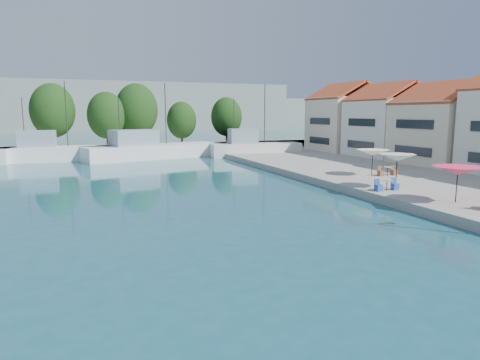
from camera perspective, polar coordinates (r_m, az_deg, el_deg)
name	(u,v)px	position (r m, az deg, el deg)	size (l,w,h in m)	color
quay_right	(452,171)	(46.90, 26.44, 1.10)	(32.00, 92.00, 0.60)	gray
quay_far	(107,150)	(68.72, -17.31, 3.83)	(90.00, 16.00, 0.60)	gray
hill_west	(17,107)	(162.32, -27.59, 8.66)	(180.00, 40.00, 16.00)	gray
hill_east	(203,113)	(188.77, -4.97, 8.91)	(140.00, 40.00, 12.00)	gray
building_04	(447,122)	(50.07, 25.85, 7.01)	(9.00, 8.80, 9.20)	beige
building_05	(388,118)	(56.62, 19.19, 7.76)	(8.40, 8.80, 9.70)	white
building_06	(346,116)	(63.77, 13.95, 8.28)	(9.00, 8.80, 10.20)	beige
trawler_02	(53,153)	(57.98, -23.62, 3.38)	(14.06, 4.29, 10.20)	white
trawler_03	(151,150)	(57.45, -11.83, 3.89)	(18.86, 9.36, 10.20)	white
trawler_04	(254,149)	(59.19, 1.83, 4.22)	(12.70, 4.57, 10.20)	silver
tree_04	(52,111)	(72.60, -23.73, 8.47)	(6.66, 6.66, 9.86)	#3F2B19
tree_05	(106,115)	(70.17, -17.38, 8.22)	(5.80, 5.80, 8.59)	#3F2B19
tree_06	(137,110)	(71.87, -13.63, 9.05)	(6.78, 6.78, 10.04)	#3F2B19
tree_07	(182,120)	(71.76, -7.80, 7.90)	(4.84, 4.84, 7.17)	#3F2B19
tree_08	(227,117)	(76.12, -1.81, 8.43)	(5.47, 5.47, 8.09)	#3F2B19
umbrella_pink	(458,171)	(28.58, 27.05, 1.12)	(3.08, 3.08, 2.17)	black
umbrella_white	(397,158)	(32.30, 20.22, 2.83)	(2.62, 2.62, 2.45)	black
umbrella_cream	(373,153)	(38.34, 17.28, 3.52)	(2.90, 2.90, 2.23)	black
cafe_table_02	(387,186)	(31.29, 18.98, -0.82)	(1.82, 0.70, 0.76)	black
cafe_table_03	(387,172)	(38.82, 19.06, 0.98)	(1.82, 0.70, 0.76)	black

